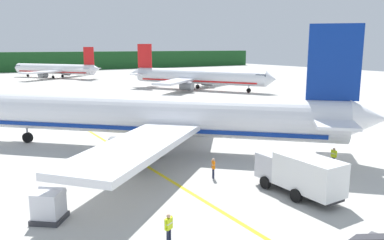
{
  "coord_description": "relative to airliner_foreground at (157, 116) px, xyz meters",
  "views": [
    {
      "loc": [
        -29.2,
        -10.8,
        10.0
      ],
      "look_at": [
        -11.22,
        18.42,
        3.47
      ],
      "focal_mm": 36.24,
      "sensor_mm": 36.0,
      "label": 1
    }
  ],
  "objects": [
    {
      "name": "crew_loader_right",
      "position": [
        -7.7,
        -16.75,
        -2.44
      ],
      "size": [
        0.57,
        0.41,
        1.62
      ],
      "color": "#191E33",
      "rests_on": "ground"
    },
    {
      "name": "distant_treeline",
      "position": [
        12.86,
        136.68,
        0.51
      ],
      "size": [
        216.0,
        6.0,
        7.79
      ],
      "primitive_type": "cube",
      "color": "#19471E",
      "rests_on": "ground"
    },
    {
      "name": "crew_marshaller",
      "position": [
        -6.52,
        -3.94,
        -2.39
      ],
      "size": [
        0.54,
        0.44,
        1.69
      ],
      "color": "#191E33",
      "rests_on": "ground"
    },
    {
      "name": "crew_loader_left",
      "position": [
        10.39,
        -12.49,
        -2.44
      ],
      "size": [
        0.24,
        0.63,
        1.62
      ],
      "color": "#191E33",
      "rests_on": "ground"
    },
    {
      "name": "airliner_far_taxiway",
      "position": [
        11.88,
        96.56,
        -0.58
      ],
      "size": [
        25.25,
        29.55,
        9.87
      ],
      "color": "white",
      "rests_on": "ground"
    },
    {
      "name": "ground",
      "position": [
        12.86,
        25.73,
        -3.49
      ],
      "size": [
        240.0,
        320.0,
        0.2
      ],
      "primitive_type": "cube",
      "color": "#B7B5AD"
    },
    {
      "name": "airliner_mid_apron",
      "position": [
        32.01,
        43.45,
        -0.36
      ],
      "size": [
        28.12,
        33.08,
        10.63
      ],
      "color": "silver",
      "rests_on": "ground"
    },
    {
      "name": "airliner_foreground",
      "position": [
        0.0,
        0.0,
        0.0
      ],
      "size": [
        32.64,
        31.7,
        11.9
      ],
      "color": "white",
      "rests_on": "ground"
    },
    {
      "name": "apron_guide_line",
      "position": [
        -3.08,
        -4.61,
        -3.39
      ],
      "size": [
        0.3,
        60.0,
        0.01
      ],
      "primitive_type": "cube",
      "color": "yellow",
      "rests_on": "ground"
    },
    {
      "name": "crew_supervisor",
      "position": [
        -0.01,
        -9.67,
        -2.45
      ],
      "size": [
        0.39,
        0.58,
        1.6
      ],
      "color": "#191E33",
      "rests_on": "ground"
    },
    {
      "name": "service_truck_catering",
      "position": [
        3.03,
        -15.51,
        -1.81
      ],
      "size": [
        2.52,
        6.43,
        2.85
      ],
      "color": "silver",
      "rests_on": "ground"
    },
    {
      "name": "cargo_container_near",
      "position": [
        -12.34,
        -10.73,
        -2.48
      ],
      "size": [
        2.4,
        2.4,
        1.93
      ],
      "color": "#333338",
      "rests_on": "ground"
    }
  ]
}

